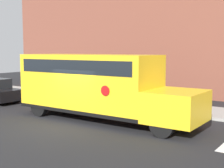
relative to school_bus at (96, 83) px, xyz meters
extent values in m
plane|color=black|center=(-0.37, -1.95, -1.80)|extent=(60.00, 60.00, 0.00)
cube|color=#9E9E99|center=(-0.37, 4.55, -1.72)|extent=(44.00, 3.00, 0.15)
cube|color=brown|center=(-0.37, 11.05, 3.19)|extent=(32.00, 4.00, 9.96)
cube|color=yellow|center=(-0.48, 0.00, 0.02)|extent=(7.19, 2.50, 2.74)
cube|color=yellow|center=(4.20, 0.00, -0.70)|extent=(2.18, 2.50, 1.29)
cube|color=black|center=(-0.48, 0.00, -1.27)|extent=(7.19, 2.54, 0.16)
cube|color=black|center=(-0.48, 0.00, 0.84)|extent=(6.61, 2.53, 0.64)
cylinder|color=red|center=(1.49, -1.29, -0.11)|extent=(0.44, 0.02, 0.44)
cylinder|color=black|center=(4.09, 1.08, -1.30)|extent=(1.00, 0.30, 1.00)
cylinder|color=black|center=(4.09, -1.08, -1.30)|extent=(1.00, 0.30, 1.00)
cylinder|color=black|center=(-2.88, 1.08, -1.30)|extent=(1.00, 0.30, 1.00)
cylinder|color=black|center=(-2.88, -1.08, -1.30)|extent=(1.00, 0.30, 1.00)
cylinder|color=black|center=(-7.35, 1.01, -1.48)|extent=(0.64, 0.22, 0.64)
camera|label=1|loc=(9.30, -11.94, 1.63)|focal=50.00mm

